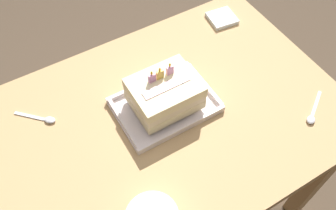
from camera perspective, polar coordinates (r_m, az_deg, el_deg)
The scene contains 7 objects.
ground_plane at distance 1.79m, azimuth 0.24°, elevation -14.98°, with size 8.00×8.00×0.00m, color #4C3D2D.
dining_table at distance 1.22m, azimuth 0.34°, elevation -4.51°, with size 1.08×0.77×0.75m.
foil_tray at distance 1.13m, azimuth -0.37°, elevation -0.02°, with size 0.30×0.22×0.02m.
birthday_cake at distance 1.08m, azimuth -0.39°, elevation 1.94°, with size 0.20×0.16×0.14m.
serving_spoon_near_tray at distance 1.17m, azimuth -18.89°, elevation -2.12°, with size 0.11×0.11×0.01m.
serving_spoon_by_bowls at distance 1.20m, azimuth 21.86°, elevation -1.61°, with size 0.13×0.09×0.01m.
napkin_pile at distance 1.42m, azimuth 8.56°, elevation 13.44°, with size 0.11×0.11×0.02m.
Camera 1 is at (-0.32, -0.53, 1.68)m, focal length 38.50 mm.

